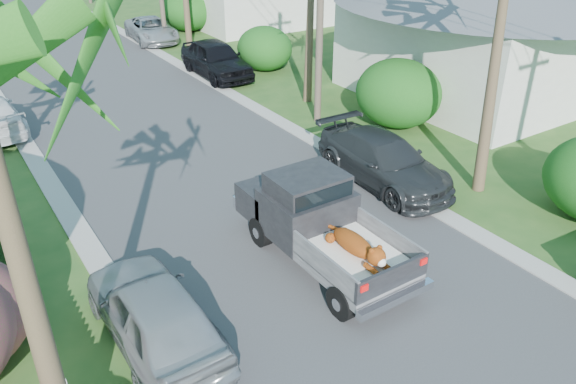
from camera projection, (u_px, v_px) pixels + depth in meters
road at (83, 69)px, 27.75m from camera, size 8.00×100.00×0.02m
curb_right at (165, 56)px, 29.82m from camera, size 0.60×100.00×0.06m
pickup_truck at (314, 218)px, 13.32m from camera, size 1.98×5.12×2.06m
parked_car_rm at (383, 161)px, 16.81m from camera, size 2.16×4.97×1.42m
parked_car_rf at (216, 59)px, 26.32m from camera, size 2.11×4.94×1.66m
parked_car_rd at (151, 30)px, 32.44m from camera, size 2.64×4.97×1.33m
parked_car_ln at (154, 313)px, 10.77m from camera, size 1.76×4.28×1.45m
shrub_r_b at (398, 93)px, 20.66m from camera, size 3.00×3.30×2.50m
shrub_r_c at (265, 48)px, 27.21m from camera, size 2.60×2.86×2.10m
shrub_r_d at (188, 9)px, 34.67m from camera, size 3.20×3.52×2.60m
picket_fence at (47, 346)px, 10.31m from camera, size 0.10×11.00×1.00m
house_right_near at (476, 42)px, 23.44m from camera, size 8.00×9.00×4.80m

